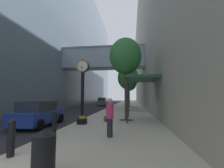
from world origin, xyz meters
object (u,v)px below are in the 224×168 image
(bollard_second, at_px, (54,123))
(street_tree_mid_near, at_px, (128,78))
(bollard_nearest, at_px, (11,137))
(trash_bin, at_px, (44,152))
(street_clock, at_px, (83,87))
(pedestrian_walking, at_px, (110,116))
(street_tree_mid_far, at_px, (129,82))
(car_grey_near, at_px, (103,102))
(street_tree_near, at_px, (125,56))
(car_blue_mid, at_px, (39,114))

(bollard_second, distance_m, street_tree_mid_near, 14.36)
(bollard_nearest, distance_m, trash_bin, 1.89)
(street_clock, distance_m, pedestrian_walking, 4.06)
(bollard_second, xyz_separation_m, street_tree_mid_far, (3.16, 21.94, 3.91))
(bollard_nearest, xyz_separation_m, car_grey_near, (-2.66, 28.38, 0.12))
(street_tree_near, xyz_separation_m, street_tree_mid_far, (0.00, 16.89, -0.50))
(street_tree_mid_near, bearing_deg, street_tree_near, -90.00)
(pedestrian_walking, relative_size, car_blue_mid, 0.42)
(car_grey_near, bearing_deg, street_clock, -82.47)
(trash_bin, distance_m, pedestrian_walking, 3.72)
(street_tree_near, relative_size, car_blue_mid, 1.57)
(pedestrian_walking, bearing_deg, street_tree_mid_near, 87.75)
(street_tree_near, bearing_deg, bollard_second, -122.07)
(street_tree_mid_near, height_order, car_grey_near, street_tree_mid_near)
(bollard_second, relative_size, pedestrian_walking, 0.64)
(bollard_nearest, distance_m, bollard_second, 2.60)
(bollard_second, relative_size, car_blue_mid, 0.27)
(street_tree_mid_far, distance_m, car_blue_mid, 20.44)
(street_clock, bearing_deg, street_tree_mid_near, 74.95)
(street_tree_mid_far, height_order, trash_bin, street_tree_mid_far)
(bollard_second, xyz_separation_m, pedestrian_walking, (2.63, 0.03, 0.34))
(car_grey_near, bearing_deg, street_tree_near, -74.31)
(car_grey_near, bearing_deg, trash_bin, -81.67)
(street_tree_mid_near, bearing_deg, street_tree_mid_far, 90.00)
(street_tree_mid_far, distance_m, pedestrian_walking, 22.21)
(bollard_nearest, relative_size, street_tree_near, 0.17)
(bollard_second, xyz_separation_m, car_blue_mid, (-2.54, 2.70, 0.07))
(street_tree_mid_far, height_order, car_grey_near, street_tree_mid_far)
(bollard_second, distance_m, street_tree_near, 7.41)
(street_tree_mid_near, relative_size, car_blue_mid, 1.44)
(street_tree_mid_near, distance_m, pedestrian_walking, 13.90)
(bollard_nearest, xyz_separation_m, bollard_second, (0.00, 2.60, 0.00))
(bollard_second, relative_size, street_tree_near, 0.17)
(trash_bin, distance_m, car_grey_near, 29.63)
(bollard_second, height_order, pedestrian_walking, pedestrian_walking)
(street_clock, xyz_separation_m, pedestrian_walking, (2.29, -3.00, -1.52))
(street_tree_near, bearing_deg, pedestrian_walking, -96.01)
(street_tree_mid_near, bearing_deg, bollard_second, -103.19)
(bollard_nearest, height_order, bollard_second, same)
(bollard_second, distance_m, street_tree_mid_far, 22.51)
(trash_bin, height_order, pedestrian_walking, pedestrian_walking)
(pedestrian_walking, xyz_separation_m, car_blue_mid, (-5.17, 2.67, -0.27))
(street_tree_mid_far, bearing_deg, pedestrian_walking, -91.38)
(trash_bin, bearing_deg, pedestrian_walking, 74.31)
(street_tree_mid_near, bearing_deg, car_grey_near, 115.36)
(bollard_nearest, height_order, car_blue_mid, car_blue_mid)
(street_tree_mid_far, distance_m, trash_bin, 25.83)
(street_clock, relative_size, trash_bin, 4.23)
(street_tree_mid_near, distance_m, trash_bin, 17.52)
(bollard_second, xyz_separation_m, car_grey_near, (-2.66, 25.78, 0.12))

